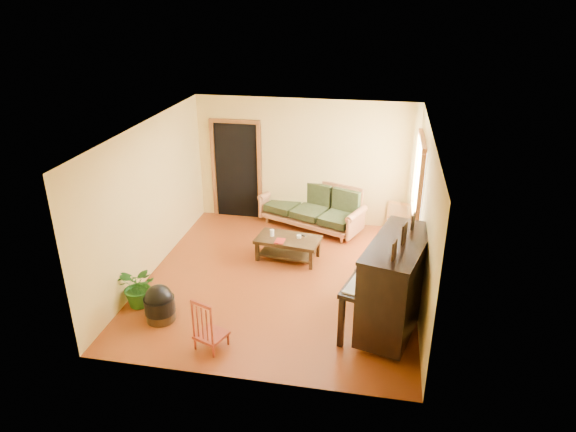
% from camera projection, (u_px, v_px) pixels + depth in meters
% --- Properties ---
extents(floor, '(5.00, 5.00, 0.00)m').
position_uv_depth(floor, '(281.00, 279.00, 8.77)').
color(floor, '#66270D').
rests_on(floor, ground).
extents(doorway, '(1.08, 0.16, 2.05)m').
position_uv_depth(doorway, '(237.00, 171.00, 10.83)').
color(doorway, black).
rests_on(doorway, floor).
extents(window, '(0.12, 1.36, 1.46)m').
position_uv_depth(window, '(419.00, 179.00, 8.95)').
color(window, white).
rests_on(window, right_wall).
extents(sofa, '(2.32, 1.63, 0.92)m').
position_uv_depth(sofa, '(311.00, 206.00, 10.52)').
color(sofa, '#A2633B').
rests_on(sofa, floor).
extents(coffee_table, '(1.21, 0.76, 0.41)m').
position_uv_depth(coffee_table, '(288.00, 248.00, 9.36)').
color(coffee_table, black).
rests_on(coffee_table, floor).
extents(armchair, '(1.01, 1.03, 0.81)m').
position_uv_depth(armchair, '(382.00, 268.00, 8.29)').
color(armchair, '#A2633B').
rests_on(armchair, floor).
extents(piano, '(1.34, 1.80, 1.42)m').
position_uv_depth(piano, '(395.00, 287.00, 7.20)').
color(piano, black).
rests_on(piano, floor).
extents(footstool, '(0.60, 0.60, 0.43)m').
position_uv_depth(footstool, '(160.00, 307.00, 7.61)').
color(footstool, black).
rests_on(footstool, floor).
extents(red_chair, '(0.50, 0.52, 0.80)m').
position_uv_depth(red_chair, '(210.00, 323.00, 6.94)').
color(red_chair, maroon).
rests_on(red_chair, floor).
extents(leaning_frame, '(0.49, 0.23, 0.64)m').
position_uv_depth(leaning_frame, '(399.00, 216.00, 10.40)').
color(leaning_frame, '#C48E41').
rests_on(leaning_frame, floor).
extents(ceramic_crock, '(0.25, 0.25, 0.25)m').
position_uv_depth(ceramic_crock, '(392.00, 225.00, 10.50)').
color(ceramic_crock, '#3647A4').
rests_on(ceramic_crock, floor).
extents(potted_plant, '(0.78, 0.74, 0.69)m').
position_uv_depth(potted_plant, '(139.00, 286.00, 7.89)').
color(potted_plant, '#235D1A').
rests_on(potted_plant, floor).
extents(book, '(0.18, 0.23, 0.02)m').
position_uv_depth(book, '(275.00, 241.00, 9.15)').
color(book, maroon).
rests_on(book, coffee_table).
extents(candle, '(0.10, 0.10, 0.13)m').
position_uv_depth(candle, '(272.00, 233.00, 9.33)').
color(candle, white).
rests_on(candle, coffee_table).
extents(glass_jar, '(0.09, 0.09, 0.05)m').
position_uv_depth(glass_jar, '(299.00, 237.00, 9.27)').
color(glass_jar, white).
rests_on(glass_jar, coffee_table).
extents(remote, '(0.14, 0.08, 0.01)m').
position_uv_depth(remote, '(302.00, 235.00, 9.38)').
color(remote, black).
rests_on(remote, coffee_table).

